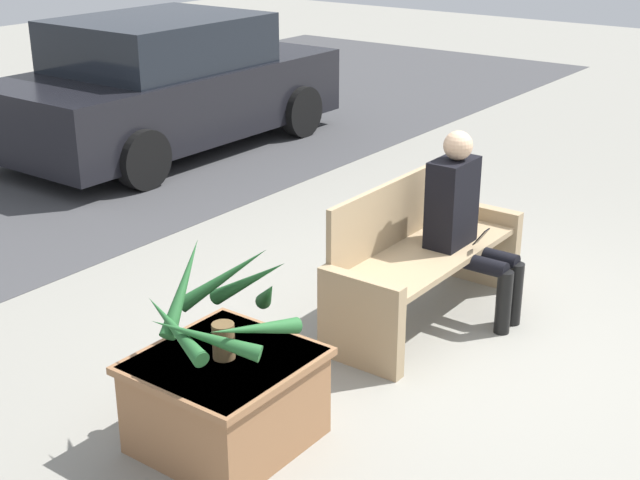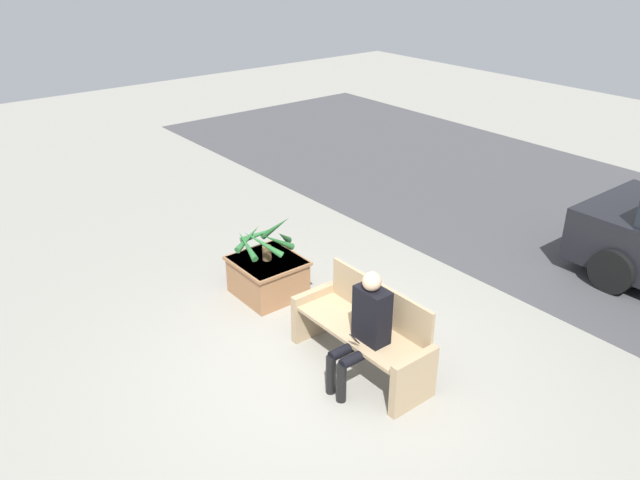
# 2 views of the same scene
# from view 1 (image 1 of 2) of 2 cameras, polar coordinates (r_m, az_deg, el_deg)

# --- Properties ---
(ground_plane) EXTENTS (30.00, 30.00, 0.00)m
(ground_plane) POSITION_cam_1_polar(r_m,az_deg,el_deg) (5.87, 9.07, -6.68)
(ground_plane) COLOR gray
(bench) EXTENTS (1.69, 0.59, 0.95)m
(bench) POSITION_cam_1_polar(r_m,az_deg,el_deg) (6.03, 6.41, -1.14)
(bench) COLOR tan
(bench) RESTS_ON ground_plane
(person_seated) EXTENTS (0.37, 0.63, 1.29)m
(person_seated) POSITION_cam_1_polar(r_m,az_deg,el_deg) (6.02, 9.19, 1.45)
(person_seated) COLOR black
(person_seated) RESTS_ON ground_plane
(planter_box) EXTENTS (0.86, 0.82, 0.51)m
(planter_box) POSITION_cam_1_polar(r_m,az_deg,el_deg) (4.75, -6.04, -9.97)
(planter_box) COLOR #936642
(planter_box) RESTS_ON ground_plane
(potted_plant) EXTENTS (0.77, 0.75, 0.58)m
(potted_plant) POSITION_cam_1_polar(r_m,az_deg,el_deg) (4.49, -6.23, -4.30)
(potted_plant) COLOR brown
(potted_plant) RESTS_ON planter_box
(parked_car) EXTENTS (4.07, 1.98, 1.48)m
(parked_car) POSITION_cam_1_polar(r_m,az_deg,el_deg) (10.24, -9.76, 9.73)
(parked_car) COLOR black
(parked_car) RESTS_ON ground_plane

